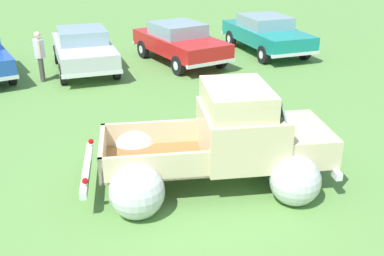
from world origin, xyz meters
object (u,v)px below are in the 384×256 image
vintage_pickup_truck (227,145)px  show_car_3 (266,33)px  show_car_1 (84,48)px  show_car_2 (180,41)px  spectator_0 (40,53)px

vintage_pickup_truck → show_car_3: 10.47m
show_car_1 → show_car_2: (3.45, -0.09, 0.00)m
show_car_3 → spectator_0: (-8.60, -0.98, 0.12)m
show_car_3 → spectator_0: spectator_0 is taller
vintage_pickup_truck → show_car_1: (-1.59, 8.68, 0.02)m
show_car_2 → show_car_1: bearing=-103.6°
vintage_pickup_truck → show_car_3: size_ratio=1.09×
vintage_pickup_truck → show_car_2: vintage_pickup_truck is taller
spectator_0 → show_car_2: bearing=-174.4°
show_car_1 → show_car_3: (7.14, 0.19, 0.00)m
spectator_0 → vintage_pickup_truck: bearing=108.7°
show_car_1 → vintage_pickup_truck: bearing=10.8°
vintage_pickup_truck → show_car_3: (5.55, 8.88, 0.03)m
vintage_pickup_truck → show_car_1: size_ratio=1.16×
show_car_2 → vintage_pickup_truck: bearing=-24.2°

